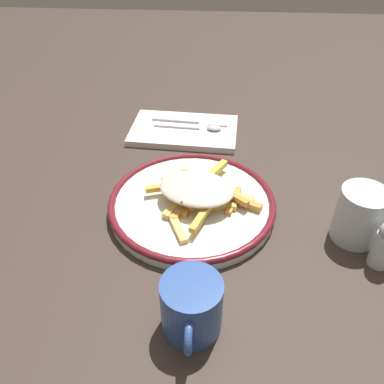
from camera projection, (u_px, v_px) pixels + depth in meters
The scene contains 8 objects.
ground_plane at pixel (192, 209), 0.69m from camera, with size 2.60×2.60×0.00m, color #3B3028.
plate at pixel (192, 203), 0.68m from camera, with size 0.29×0.29×0.02m.
fries_heap at pixel (199, 191), 0.67m from camera, with size 0.20×0.20×0.04m.
napkin at pixel (184, 130), 0.89m from camera, with size 0.15×0.24×0.01m, color silver.
fork at pixel (190, 121), 0.90m from camera, with size 0.03×0.18×0.00m.
spoon at pixel (199, 127), 0.88m from camera, with size 0.03×0.15×0.01m.
water_glass at pixel (359, 215), 0.61m from camera, with size 0.07×0.07×0.09m, color silver.
coffee_mug at pixel (191, 307), 0.49m from camera, with size 0.10×0.08×0.08m.
Camera 1 is at (0.52, 0.04, 0.46)m, focal length 36.84 mm.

